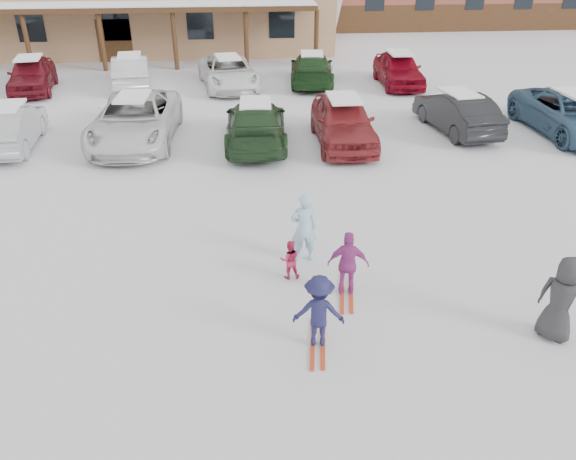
{
  "coord_description": "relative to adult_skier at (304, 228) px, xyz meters",
  "views": [
    {
      "loc": [
        -0.63,
        -9.01,
        6.42
      ],
      "look_at": [
        0.3,
        1.0,
        1.0
      ],
      "focal_mm": 35.0,
      "sensor_mm": 36.0,
      "label": 1
    }
  ],
  "objects": [
    {
      "name": "ground",
      "position": [
        -0.68,
        -1.46,
        -0.79
      ],
      "size": [
        160.0,
        160.0,
        0.0
      ],
      "primitive_type": "plane",
      "color": "white",
      "rests_on": "ground"
    },
    {
      "name": "adult_skier",
      "position": [
        0.0,
        0.0,
        0.0
      ],
      "size": [
        0.61,
        0.43,
        1.58
      ],
      "primitive_type": "imported",
      "rotation": [
        0.0,
        0.0,
        3.23
      ],
      "color": "#94C1D3",
      "rests_on": "ground"
    },
    {
      "name": "toddler_red",
      "position": [
        -0.37,
        -0.67,
        -0.36
      ],
      "size": [
        0.42,
        0.33,
        0.86
      ],
      "primitive_type": "imported",
      "rotation": [
        0.0,
        0.0,
        3.16
      ],
      "color": "#C3264D",
      "rests_on": "ground"
    },
    {
      "name": "child_navy",
      "position": [
        -0.08,
        -2.84,
        -0.1
      ],
      "size": [
        0.96,
        0.64,
        1.38
      ],
      "primitive_type": "imported",
      "rotation": [
        0.0,
        0.0,
        2.99
      ],
      "color": "#1A1941",
      "rests_on": "ground"
    },
    {
      "name": "skis_child_navy",
      "position": [
        -0.08,
        -2.84,
        -0.77
      ],
      "size": [
        0.41,
        1.41,
        0.03
      ],
      "primitive_type": "cube",
      "rotation": [
        0.0,
        0.0,
        2.99
      ],
      "color": "#C13B1B",
      "rests_on": "ground"
    },
    {
      "name": "child_magenta",
      "position": [
        0.7,
        -1.37,
        -0.1
      ],
      "size": [
        0.85,
        0.47,
        1.37
      ],
      "primitive_type": "imported",
      "rotation": [
        0.0,
        0.0,
        2.96
      ],
      "color": "#A23586",
      "rests_on": "ground"
    },
    {
      "name": "skis_child_magenta",
      "position": [
        0.7,
        -1.37,
        -0.77
      ],
      "size": [
        0.45,
        1.41,
        0.03
      ],
      "primitive_type": "cube",
      "rotation": [
        0.0,
        0.0,
        2.96
      ],
      "color": "#C13B1B",
      "rests_on": "ground"
    },
    {
      "name": "bystander_dark",
      "position": [
        4.1,
        -3.03,
        0.02
      ],
      "size": [
        0.91,
        0.93,
        1.61
      ],
      "primitive_type": "imported",
      "rotation": [
        0.0,
        0.0,
        2.3
      ],
      "color": "#29292C",
      "rests_on": "ground"
    },
    {
      "name": "parked_car_1",
      "position": [
        -8.72,
        7.99,
        -0.09
      ],
      "size": [
        1.84,
        4.35,
        1.4
      ],
      "primitive_type": "imported",
      "rotation": [
        0.0,
        0.0,
        3.23
      ],
      "color": "#9D9EA2",
      "rests_on": "ground"
    },
    {
      "name": "parked_car_2",
      "position": [
        -4.71,
        8.19,
        -0.01
      ],
      "size": [
        2.78,
        5.7,
        1.56
      ],
      "primitive_type": "imported",
      "rotation": [
        0.0,
        0.0,
        -0.04
      ],
      "color": "silver",
      "rests_on": "ground"
    },
    {
      "name": "parked_car_3",
      "position": [
        -0.7,
        7.58,
        -0.08
      ],
      "size": [
        2.19,
        4.96,
        1.42
      ],
      "primitive_type": "imported",
      "rotation": [
        0.0,
        0.0,
        3.1
      ],
      "color": "#223D20",
      "rests_on": "ground"
    },
    {
      "name": "parked_car_4",
      "position": [
        2.18,
        7.35,
        -0.01
      ],
      "size": [
        1.91,
        4.62,
        1.56
      ],
      "primitive_type": "imported",
      "rotation": [
        0.0,
        0.0,
        -0.01
      ],
      "color": "maroon",
      "rests_on": "ground"
    },
    {
      "name": "parked_car_5",
      "position": [
        6.42,
        8.28,
        -0.09
      ],
      "size": [
        2.04,
        4.38,
        1.39
      ],
      "primitive_type": "imported",
      "rotation": [
        0.0,
        0.0,
        3.28
      ],
      "color": "black",
      "rests_on": "ground"
    },
    {
      "name": "parked_car_6",
      "position": [
        10.27,
        7.62,
        -0.06
      ],
      "size": [
        2.59,
        5.32,
        1.46
      ],
      "primitive_type": "imported",
      "rotation": [
        0.0,
        0.0,
        0.03
      ],
      "color": "#385874",
      "rests_on": "ground"
    },
    {
      "name": "parked_car_8",
      "position": [
        -10.25,
        15.44,
        -0.05
      ],
      "size": [
        2.38,
        4.54,
        1.48
      ],
      "primitive_type": "imported",
      "rotation": [
        0.0,
        0.0,
        0.15
      ],
      "color": "maroon",
      "rests_on": "ground"
    },
    {
      "name": "parked_car_9",
      "position": [
        -6.0,
        15.78,
        -0.07
      ],
      "size": [
        2.08,
        4.5,
        1.43
      ],
      "primitive_type": "imported",
      "rotation": [
        0.0,
        0.0,
        3.28
      ],
      "color": "silver",
      "rests_on": "ground"
    },
    {
      "name": "parked_car_10",
      "position": [
        -1.62,
        15.29,
        -0.1
      ],
      "size": [
        3.03,
        5.27,
        1.38
      ],
      "primitive_type": "imported",
      "rotation": [
        0.0,
        0.0,
        0.15
      ],
      "color": "white",
      "rests_on": "ground"
    },
    {
      "name": "parked_car_11",
      "position": [
        2.21,
        15.63,
        -0.1
      ],
      "size": [
        2.44,
        4.94,
        1.38
      ],
      "primitive_type": "imported",
      "rotation": [
        0.0,
        0.0,
        3.03
      ],
      "color": "#1A3B19",
      "rests_on": "ground"
    },
    {
      "name": "parked_car_12",
      "position": [
        6.13,
        14.99,
        -0.05
      ],
      "size": [
        1.85,
        4.39,
        1.48
      ],
      "primitive_type": "imported",
      "rotation": [
        0.0,
        0.0,
        -0.02
      ],
      "color": "maroon",
      "rests_on": "ground"
    }
  ]
}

